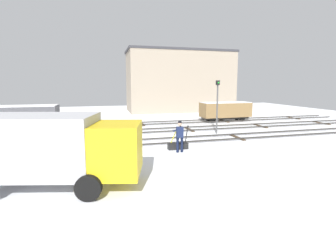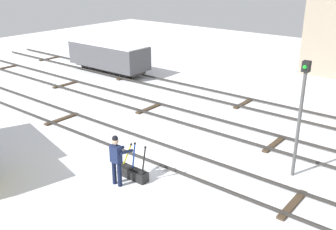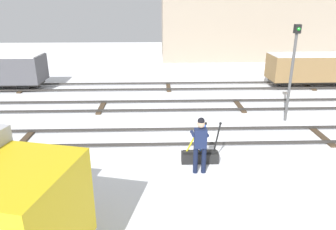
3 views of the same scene
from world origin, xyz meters
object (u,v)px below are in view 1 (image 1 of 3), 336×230
(delivery_truck, at_px, (56,147))
(freight_car_far_end, at_px, (225,110))
(signal_post, at_px, (217,102))
(switch_lever_frame, at_px, (178,145))
(freight_car_back_track, at_px, (20,116))
(rail_worker, at_px, (180,134))

(delivery_truck, relative_size, freight_car_far_end, 1.21)
(freight_car_far_end, bearing_deg, signal_post, -123.88)
(switch_lever_frame, height_order, signal_post, signal_post)
(freight_car_far_end, relative_size, freight_car_back_track, 0.88)
(rail_worker, bearing_deg, signal_post, 44.53)
(rail_worker, distance_m, freight_car_back_track, 15.16)
(freight_car_far_end, bearing_deg, rail_worker, -129.71)
(switch_lever_frame, relative_size, rail_worker, 0.78)
(switch_lever_frame, distance_m, rail_worker, 1.04)
(delivery_truck, bearing_deg, switch_lever_frame, 47.91)
(switch_lever_frame, height_order, delivery_truck, delivery_truck)
(rail_worker, bearing_deg, freight_car_back_track, 137.76)
(signal_post, bearing_deg, rail_worker, -135.47)
(signal_post, bearing_deg, switch_lever_frame, -139.30)
(delivery_truck, distance_m, signal_post, 13.07)
(switch_lever_frame, bearing_deg, freight_car_back_track, 139.89)
(switch_lever_frame, distance_m, freight_car_back_track, 14.85)
(switch_lever_frame, height_order, rail_worker, rail_worker)
(switch_lever_frame, relative_size, delivery_truck, 0.23)
(freight_car_far_end, distance_m, freight_car_back_track, 19.49)
(rail_worker, bearing_deg, freight_car_far_end, 50.96)
(switch_lever_frame, bearing_deg, signal_post, 40.69)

